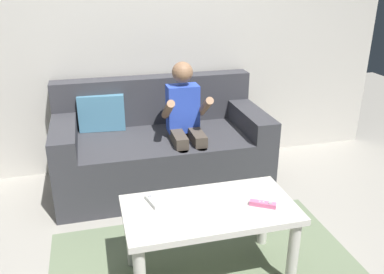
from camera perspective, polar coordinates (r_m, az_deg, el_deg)
name	(u,v)px	position (r m, az deg, el deg)	size (l,w,h in m)	color
wall_back	(144,19)	(3.38, -6.72, 16.13)	(4.24, 0.05, 2.50)	beige
couch	(160,148)	(3.24, -4.55, -1.56)	(1.61, 0.80, 0.81)	#38383D
person_seated_on_couch	(186,121)	(3.01, -0.90, 2.20)	(0.33, 0.41, 1.00)	#4C4238
coffee_table	(210,219)	(2.23, 2.49, -11.48)	(0.92, 0.49, 0.44)	beige
area_rug	(209,273)	(2.45, 2.35, -18.53)	(1.77, 1.21, 0.01)	#6B7A5B
game_remote_pink_near_edge	(263,204)	(2.22, 9.92, -9.26)	(0.14, 0.10, 0.03)	pink
game_remote_white_center	(153,201)	(2.22, -5.54, -9.00)	(0.07, 0.14, 0.03)	white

